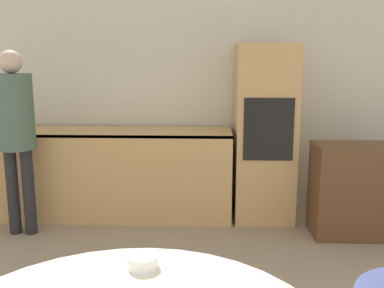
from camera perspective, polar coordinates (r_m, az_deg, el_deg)
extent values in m
cube|color=beige|center=(4.66, 1.81, 7.07)|extent=(6.91, 0.05, 2.60)
cube|color=tan|center=(4.62, -12.98, -3.82)|extent=(2.87, 0.60, 0.92)
cube|color=black|center=(4.53, -13.22, 1.64)|extent=(2.87, 0.60, 0.03)
cube|color=tan|center=(4.42, 9.61, 1.37)|extent=(0.59, 0.58, 1.78)
cube|color=black|center=(4.12, 10.18, 1.91)|extent=(0.47, 0.01, 0.60)
cube|color=brown|center=(4.33, 22.56, -5.73)|extent=(1.04, 0.45, 0.87)
cylinder|color=#262628|center=(4.39, -22.78, -5.87)|extent=(0.11, 0.11, 0.82)
cylinder|color=#262628|center=(4.32, -20.92, -5.97)|extent=(0.11, 0.11, 0.82)
cylinder|color=#4C6656|center=(4.21, -22.59, 3.98)|extent=(0.34, 0.34, 0.69)
sphere|color=beige|center=(4.18, -23.05, 10.06)|extent=(0.21, 0.21, 0.21)
cylinder|color=white|center=(1.88, -6.60, -15.24)|extent=(0.13, 0.13, 0.05)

